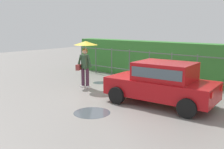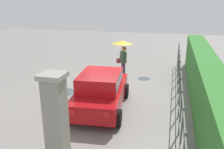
# 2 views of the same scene
# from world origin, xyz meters

# --- Properties ---
(ground_plane) EXTENTS (40.00, 40.00, 0.00)m
(ground_plane) POSITION_xyz_m (0.00, 0.00, 0.00)
(ground_plane) COLOR gray
(car) EXTENTS (3.86, 2.13, 1.48)m
(car) POSITION_xyz_m (1.50, 0.04, 0.80)
(car) COLOR #B71116
(car) RESTS_ON ground
(pedestrian) EXTENTS (1.02, 1.02, 2.04)m
(pedestrian) POSITION_xyz_m (-2.32, 0.07, 1.50)
(pedestrian) COLOR #47283D
(pedestrian) RESTS_ON ground
(fence_section) EXTENTS (11.97, 0.05, 1.50)m
(fence_section) POSITION_xyz_m (0.30, 2.94, 0.83)
(fence_section) COLOR #59605B
(fence_section) RESTS_ON ground
(hedge_row) EXTENTS (12.92, 0.90, 1.90)m
(hedge_row) POSITION_xyz_m (0.30, 3.89, 0.95)
(hedge_row) COLOR #387F33
(hedge_row) RESTS_ON ground
(puddle_near) EXTENTS (1.16, 1.16, 0.00)m
(puddle_near) POSITION_xyz_m (0.31, -2.17, 0.00)
(puddle_near) COLOR #4C545B
(puddle_near) RESTS_ON ground
(puddle_far) EXTENTS (0.67, 0.67, 0.00)m
(puddle_far) POSITION_xyz_m (-2.53, 1.20, 0.00)
(puddle_far) COLOR #4C545B
(puddle_far) RESTS_ON ground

